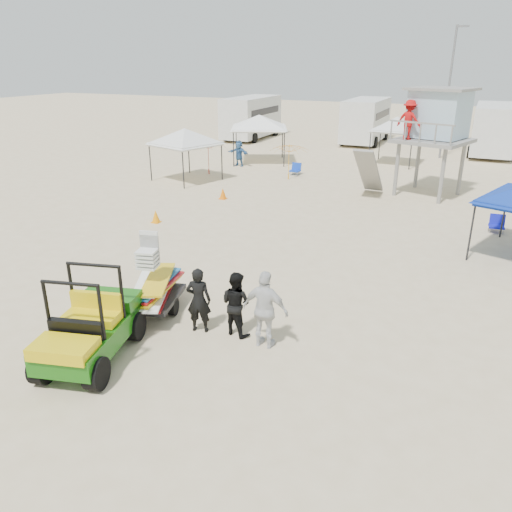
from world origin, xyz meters
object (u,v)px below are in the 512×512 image
at_px(surf_trailer, 152,285).
at_px(lifeguard_tower, 434,118).
at_px(utility_cart, 86,321).
at_px(man_left, 199,300).

distance_m(surf_trailer, lifeguard_tower, 16.40).
relative_size(utility_cart, man_left, 1.78).
height_order(surf_trailer, man_left, surf_trailer).
bearing_deg(lifeguard_tower, surf_trailer, -107.42).
relative_size(utility_cart, lifeguard_tower, 0.60).
bearing_deg(lifeguard_tower, man_left, -101.94).
bearing_deg(man_left, utility_cart, 37.86).
distance_m(man_left, lifeguard_tower, 16.30).
relative_size(man_left, lifeguard_tower, 0.34).
height_order(utility_cart, man_left, utility_cart).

